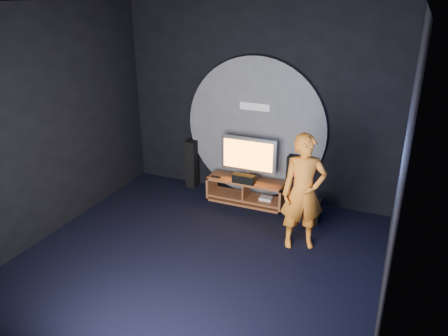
{
  "coord_description": "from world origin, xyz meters",
  "views": [
    {
      "loc": [
        2.44,
        -4.76,
        3.62
      ],
      "look_at": [
        -0.02,
        1.05,
        1.05
      ],
      "focal_mm": 35.0,
      "sensor_mm": 36.0,
      "label": 1
    }
  ],
  "objects_px": {
    "media_console": "(247,193)",
    "tv": "(248,157)",
    "player": "(303,192)",
    "tower_speaker_left": "(192,164)",
    "tower_speaker_right": "(292,181)",
    "subwoofer": "(310,210)"
  },
  "relations": [
    {
      "from": "tower_speaker_right",
      "to": "subwoofer",
      "type": "xyz_separation_m",
      "value": [
        0.45,
        -0.44,
        -0.29
      ]
    },
    {
      "from": "tower_speaker_left",
      "to": "tower_speaker_right",
      "type": "xyz_separation_m",
      "value": [
        2.02,
        -0.03,
        0.0
      ]
    },
    {
      "from": "tv",
      "to": "tower_speaker_left",
      "type": "height_order",
      "value": "tv"
    },
    {
      "from": "tv",
      "to": "subwoofer",
      "type": "relative_size",
      "value": 2.83
    },
    {
      "from": "subwoofer",
      "to": "tv",
      "type": "bearing_deg",
      "value": 167.19
    },
    {
      "from": "tv",
      "to": "player",
      "type": "relative_size",
      "value": 0.58
    },
    {
      "from": "media_console",
      "to": "player",
      "type": "xyz_separation_m",
      "value": [
        1.26,
        -1.05,
        0.69
      ]
    },
    {
      "from": "tower_speaker_left",
      "to": "subwoofer",
      "type": "distance_m",
      "value": 2.53
    },
    {
      "from": "player",
      "to": "tv",
      "type": "bearing_deg",
      "value": 114.46
    },
    {
      "from": "media_console",
      "to": "tv",
      "type": "bearing_deg",
      "value": 95.93
    },
    {
      "from": "media_console",
      "to": "subwoofer",
      "type": "bearing_deg",
      "value": -9.85
    },
    {
      "from": "tower_speaker_right",
      "to": "subwoofer",
      "type": "relative_size",
      "value": 2.58
    },
    {
      "from": "tv",
      "to": "subwoofer",
      "type": "height_order",
      "value": "tv"
    },
    {
      "from": "media_console",
      "to": "tower_speaker_right",
      "type": "distance_m",
      "value": 0.85
    },
    {
      "from": "subwoofer",
      "to": "player",
      "type": "height_order",
      "value": "player"
    },
    {
      "from": "tower_speaker_right",
      "to": "subwoofer",
      "type": "height_order",
      "value": "tower_speaker_right"
    },
    {
      "from": "media_console",
      "to": "tv",
      "type": "distance_m",
      "value": 0.68
    },
    {
      "from": "tower_speaker_left",
      "to": "tower_speaker_right",
      "type": "relative_size",
      "value": 1.0
    },
    {
      "from": "tower_speaker_left",
      "to": "player",
      "type": "bearing_deg",
      "value": -27.64
    },
    {
      "from": "tv",
      "to": "tower_speaker_left",
      "type": "xyz_separation_m",
      "value": [
        -1.24,
        0.19,
        -0.4
      ]
    },
    {
      "from": "tv",
      "to": "tower_speaker_left",
      "type": "relative_size",
      "value": 1.09
    },
    {
      "from": "media_console",
      "to": "subwoofer",
      "type": "xyz_separation_m",
      "value": [
        1.22,
        -0.21,
        -0.01
      ]
    }
  ]
}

